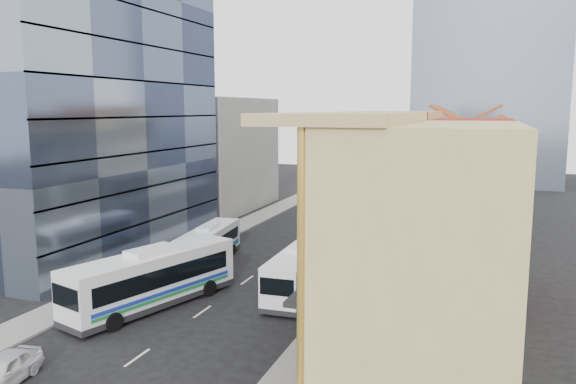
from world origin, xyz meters
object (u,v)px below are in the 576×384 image
at_px(bus_left_far, 208,244).
at_px(sedan_left, 2,371).
at_px(office_tower, 86,82).
at_px(bus_left_near, 153,277).
at_px(shophouse_tan, 428,249).
at_px(bus_right, 302,268).

xyz_separation_m(bus_left_far, sedan_left, (0.89, -22.01, -0.85)).
bearing_deg(bus_left_far, sedan_left, -94.08).
distance_m(office_tower, bus_left_near, 21.91).
distance_m(shophouse_tan, sedan_left, 20.71).
relative_size(bus_left_far, bus_right, 0.92).
xyz_separation_m(office_tower, bus_left_near, (13.58, -11.22, -13.03)).
xyz_separation_m(office_tower, bus_left_far, (12.03, -0.62, -13.41)).
relative_size(office_tower, bus_left_far, 3.03).
bearing_deg(bus_left_near, office_tower, 157.83).
distance_m(bus_right, sedan_left, 19.48).
xyz_separation_m(bus_left_near, sedan_left, (-0.66, -11.40, -1.23)).
height_order(bus_right, sedan_left, bus_right).
bearing_deg(bus_left_far, office_tower, 170.66).
distance_m(shophouse_tan, bus_left_far, 23.63).
bearing_deg(sedan_left, bus_right, 53.40).
relative_size(bus_left_near, bus_left_far, 1.24).
relative_size(shophouse_tan, sedan_left, 3.21).
relative_size(office_tower, bus_left_near, 2.44).
bearing_deg(bus_left_near, bus_left_far, 115.71).
bearing_deg(bus_left_far, bus_right, -32.06).
bearing_deg(sedan_left, office_tower, 110.08).
xyz_separation_m(office_tower, sedan_left, (12.92, -22.63, -14.26)).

